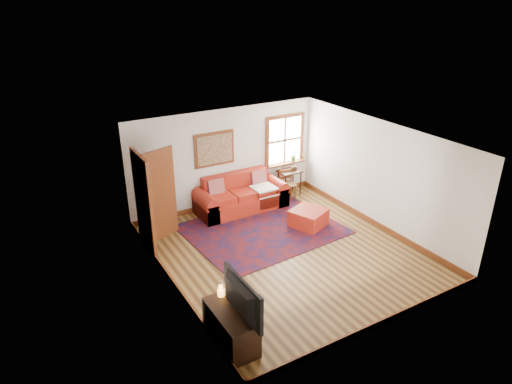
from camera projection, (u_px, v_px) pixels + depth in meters
ground at (285, 252)px, 9.65m from camera, size 5.50×5.50×0.00m
room_envelope at (287, 179)px, 9.00m from camera, size 5.04×5.54×2.52m
window at (286, 145)px, 12.08m from camera, size 1.18×0.20×1.38m
doorway at (153, 197)px, 9.61m from camera, size 0.89×1.08×2.14m
framed_artwork at (214, 149)px, 11.03m from camera, size 1.05×0.07×0.85m
persian_rug at (263, 229)px, 10.54m from camera, size 3.53×2.91×0.02m
red_leather_sofa at (241, 198)px, 11.44m from camera, size 2.28×0.94×0.89m
red_ottoman at (308, 218)px, 10.63m from camera, size 0.93×0.93×0.41m
side_table at (290, 175)px, 12.12m from camera, size 0.58×0.43×0.70m
ladder_back_chair at (287, 182)px, 12.01m from camera, size 0.44×0.43×0.82m
media_cabinet at (231, 327)px, 7.05m from camera, size 0.48×1.07×0.59m
television at (236, 299)px, 6.69m from camera, size 0.15×1.11×0.64m
candle_hurricane at (221, 292)px, 7.25m from camera, size 0.12×0.12×0.18m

